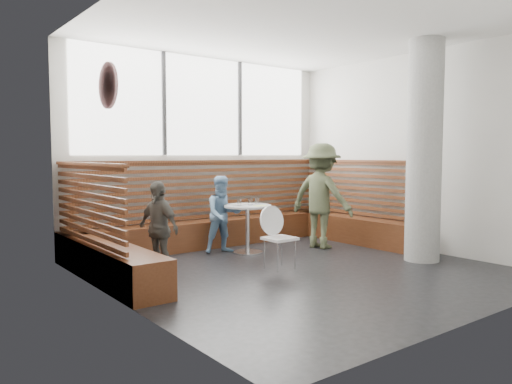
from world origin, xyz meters
TOP-DOWN VIEW (x-y plane):
  - room at (0.00, 0.00)m, footprint 5.00×5.00m
  - booth at (0.00, 1.77)m, footprint 5.00×2.50m
  - concrete_column at (1.85, -0.60)m, footprint 0.50×0.50m
  - wall_art at (-2.46, 0.40)m, footprint 0.03×0.50m
  - cafe_table at (0.14, 1.40)m, footprint 0.74×0.74m
  - cafe_chair at (-0.16, 0.32)m, footprint 0.41×0.40m
  - adult_man at (1.39, 1.03)m, footprint 0.89×1.25m
  - child_back at (-0.15, 1.66)m, footprint 0.69×0.59m
  - child_left at (-1.62, 0.97)m, footprint 0.45×0.76m
  - plate_near at (-0.01, 1.49)m, footprint 0.18×0.18m
  - plate_far at (0.19, 1.54)m, footprint 0.18×0.18m
  - glass_left at (-0.03, 1.38)m, footprint 0.06×0.06m
  - glass_mid at (0.17, 1.37)m, footprint 0.07×0.07m
  - glass_right at (0.36, 1.44)m, footprint 0.07×0.07m
  - menu_card at (0.22, 1.18)m, footprint 0.20×0.15m

SIDE VIEW (x-z plane):
  - booth at x=0.00m, z-range -0.31..1.13m
  - cafe_chair at x=-0.16m, z-range 0.07..0.92m
  - cafe_table at x=0.14m, z-range 0.17..0.93m
  - child_left at x=-1.62m, z-range 0.00..1.22m
  - child_back at x=-0.15m, z-range 0.00..1.22m
  - menu_card at x=0.22m, z-range 0.76..0.77m
  - plate_near at x=-0.01m, z-range 0.76..0.78m
  - plate_far at x=0.19m, z-range 0.76..0.78m
  - glass_left at x=-0.03m, z-range 0.76..0.86m
  - glass_right at x=0.36m, z-range 0.76..0.87m
  - glass_mid at x=0.17m, z-range 0.76..0.88m
  - adult_man at x=1.39m, z-range 0.00..1.74m
  - concrete_column at x=1.85m, z-range 0.00..3.20m
  - room at x=0.00m, z-range 0.00..3.20m
  - wall_art at x=-2.46m, z-range 2.05..2.55m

